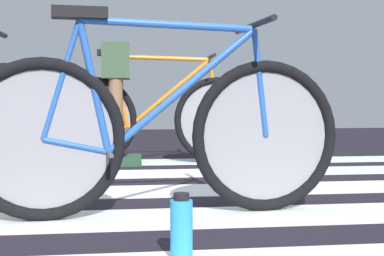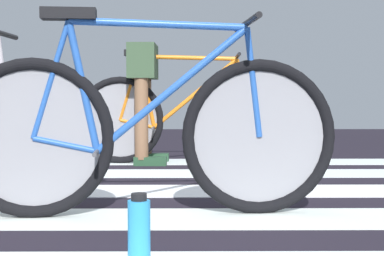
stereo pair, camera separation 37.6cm
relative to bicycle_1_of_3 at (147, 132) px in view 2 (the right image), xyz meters
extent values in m
cube|color=black|center=(-0.34, 0.36, -0.40)|extent=(18.00, 14.00, 0.02)
cube|color=silver|center=(-0.43, -0.06, -0.38)|extent=(5.20, 0.44, 0.00)
cube|color=silver|center=(-0.33, 0.69, -0.38)|extent=(5.20, 0.44, 0.00)
cube|color=silver|center=(-0.46, 1.46, -0.38)|extent=(5.20, 0.44, 0.00)
cube|color=silver|center=(-0.31, 2.19, -0.38)|extent=(5.20, 0.44, 0.00)
torus|color=black|center=(-0.50, -0.04, -0.03)|extent=(0.72, 0.12, 0.72)
torus|color=black|center=(0.51, 0.05, -0.03)|extent=(0.72, 0.12, 0.72)
cylinder|color=gray|center=(-0.50, -0.04, -0.03)|extent=(0.61, 0.06, 0.61)
cylinder|color=gray|center=(0.51, 0.05, -0.03)|extent=(0.61, 0.06, 0.61)
cylinder|color=#2657B0|center=(0.05, 0.00, 0.48)|extent=(0.80, 0.10, 0.05)
cylinder|color=#2657B0|center=(0.11, 0.01, 0.19)|extent=(0.70, 0.10, 0.59)
cylinder|color=#2657B0|center=(-0.28, -0.03, 0.20)|extent=(0.16, 0.05, 0.59)
cylinder|color=#2657B0|center=(-0.36, -0.03, -0.06)|extent=(0.29, 0.05, 0.09)
cylinder|color=#2657B0|center=(-0.42, -0.04, 0.23)|extent=(0.19, 0.04, 0.53)
cylinder|color=#2657B0|center=(0.48, 0.04, 0.22)|extent=(0.09, 0.04, 0.50)
cube|color=black|center=(-0.34, -0.03, 0.52)|extent=(0.25, 0.11, 0.05)
cylinder|color=black|center=(0.45, 0.04, 0.49)|extent=(0.07, 0.52, 0.03)
cylinder|color=#4C4C51|center=(-0.22, -0.02, -0.09)|extent=(0.05, 0.34, 0.02)
torus|color=black|center=(-0.74, 0.40, -0.03)|extent=(0.72, 0.10, 0.72)
cylinder|color=gray|center=(-0.74, 0.40, -0.03)|extent=(0.61, 0.05, 0.61)
cylinder|color=#B6B1B9|center=(-0.77, 0.40, 0.22)|extent=(0.09, 0.03, 0.50)
torus|color=black|center=(-0.37, 2.10, -0.03)|extent=(0.72, 0.07, 0.72)
torus|color=black|center=(0.65, 2.07, -0.03)|extent=(0.72, 0.07, 0.72)
cylinder|color=gray|center=(-0.37, 2.10, -0.03)|extent=(0.61, 0.02, 0.61)
cylinder|color=gray|center=(0.65, 2.07, -0.03)|extent=(0.61, 0.02, 0.61)
cylinder|color=orange|center=(0.19, 2.08, 0.48)|extent=(0.80, 0.05, 0.05)
cylinder|color=orange|center=(0.25, 2.08, 0.19)|extent=(0.70, 0.05, 0.59)
cylinder|color=orange|center=(-0.15, 2.09, 0.20)|extent=(0.15, 0.04, 0.59)
cylinder|color=orange|center=(-0.23, 2.10, -0.06)|extent=(0.29, 0.03, 0.09)
cylinder|color=orange|center=(-0.29, 2.10, 0.23)|extent=(0.18, 0.03, 0.53)
cylinder|color=orange|center=(0.62, 2.07, 0.22)|extent=(0.09, 0.03, 0.50)
cube|color=black|center=(-0.21, 2.10, 0.52)|extent=(0.24, 0.10, 0.05)
cylinder|color=black|center=(0.59, 2.07, 0.49)|extent=(0.04, 0.52, 0.03)
cylinder|color=#4C4C51|center=(-0.09, 2.09, -0.09)|extent=(0.03, 0.34, 0.02)
cylinder|color=brown|center=(-0.18, 2.23, 0.11)|extent=(0.11, 0.11, 0.89)
cylinder|color=brown|center=(-0.19, 1.95, 0.11)|extent=(0.11, 0.11, 0.89)
cube|color=#334931|center=(-0.18, 2.09, 0.45)|extent=(0.23, 0.42, 0.28)
cube|color=#23462D|center=(-0.11, 2.23, -0.35)|extent=(0.26, 0.11, 0.07)
cube|color=#23462D|center=(-0.12, 1.95, -0.35)|extent=(0.26, 0.11, 0.07)
cylinder|color=#2B93D8|center=(0.02, -0.71, -0.29)|extent=(0.07, 0.07, 0.20)
cylinder|color=black|center=(0.02, -0.71, -0.17)|extent=(0.05, 0.05, 0.02)
camera|label=1|loc=(-0.19, -2.56, 0.15)|focal=53.04mm
camera|label=2|loc=(0.18, -2.56, 0.15)|focal=53.04mm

